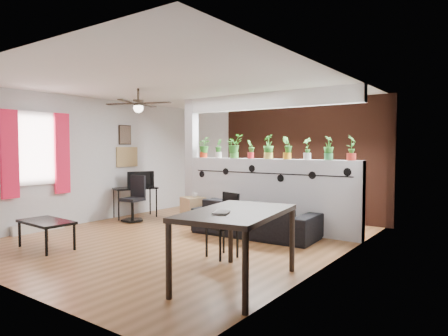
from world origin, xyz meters
The scene contains 30 objects.
room_shell centered at (0.00, 0.00, 1.30)m, with size 6.30×7.10×2.90m.
partition_wall centered at (0.80, 1.50, 0.68)m, with size 3.60×0.18×1.35m, color #BCBCC1.
ceiling_header centered at (0.80, 1.50, 2.45)m, with size 3.60×0.18×0.30m, color silver.
pier_column centered at (-1.11, 1.50, 1.30)m, with size 0.22×0.20×2.60m, color #BCBCC1.
brick_panel centered at (0.80, 2.97, 1.30)m, with size 3.90×0.05×2.60m, color brown.
vine_decal centered at (0.80, 1.40, 1.08)m, with size 3.31×0.01×0.30m.
window_assembly centered at (-2.56, -1.20, 1.51)m, with size 0.09×1.30×1.55m.
baseboard_heater centered at (-2.54, -1.20, 0.09)m, with size 0.08×1.00×0.18m, color silver.
corkboard centered at (-2.58, 0.95, 1.35)m, with size 0.03×0.60×0.45m, color #9B7B4B.
framed_art centered at (-2.58, 0.90, 1.85)m, with size 0.03×0.34×0.44m.
ceiling_fan centered at (-0.80, -0.30, 2.31)m, with size 1.19×1.19×0.43m.
potted_plant_0 centered at (-0.78, 1.50, 1.58)m, with size 0.29×0.27×0.44m.
potted_plant_1 centered at (-0.39, 1.50, 1.56)m, with size 0.23×0.24×0.39m.
potted_plant_2 centered at (0.01, 1.50, 1.60)m, with size 0.28×0.31×0.48m.
potted_plant_3 centered at (0.41, 1.50, 1.54)m, with size 0.20×0.22×0.36m.
potted_plant_4 centered at (0.80, 1.50, 1.59)m, with size 0.22×0.26×0.46m.
potted_plant_5 centered at (1.20, 1.50, 1.57)m, with size 0.27×0.27×0.42m.
potted_plant_6 centered at (1.59, 1.50, 1.56)m, with size 0.24×0.21×0.39m.
potted_plant_7 centered at (1.99, 1.50, 1.57)m, with size 0.20×0.23×0.41m.
potted_plant_8 centered at (2.38, 1.50, 1.58)m, with size 0.19×0.23×0.43m.
sofa centered at (0.89, 0.87, 0.31)m, with size 2.11×0.83×0.62m, color black.
cube_shelf centered at (-0.80, 1.16, 0.27)m, with size 0.44×0.39×0.53m, color tan.
cup centered at (-0.75, 1.16, 0.58)m, with size 0.13×0.13×0.10m, color gray.
computer_desk centered at (-2.25, 0.88, 0.61)m, with size 0.82×1.05×0.67m.
monitor centered at (-2.25, 1.03, 0.77)m, with size 0.06×0.34×0.19m, color black.
office_chair centered at (-1.89, 0.55, 0.42)m, with size 0.49×0.49×0.95m.
dining_table centered at (2.02, -1.38, 0.76)m, with size 1.18×1.68×0.85m.
book centered at (1.92, -1.68, 0.86)m, with size 0.16×0.22×0.02m, color gray.
folding_chair centered at (1.25, -0.51, 0.54)m, with size 0.46×0.46×0.92m.
coffee_table centered at (-1.27, -1.78, 0.39)m, with size 0.96×0.57×0.44m.
Camera 1 is at (4.55, -5.14, 1.57)m, focal length 32.00 mm.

